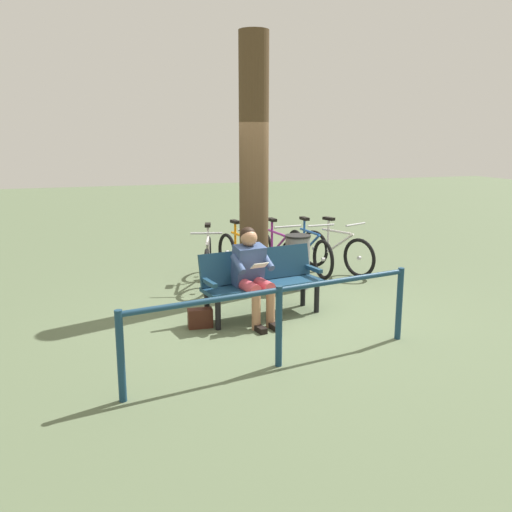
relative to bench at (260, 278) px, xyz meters
name	(u,v)px	position (x,y,z in m)	size (l,w,h in m)	color
ground_plane	(280,313)	(-0.28, 0.00, -0.51)	(40.00, 40.00, 0.00)	#566647
bench	(260,278)	(0.00, 0.00, 0.00)	(1.66, 0.73, 0.87)	navy
person_reading	(252,270)	(0.18, 0.20, 0.16)	(0.53, 0.81, 1.20)	#334772
handbag	(200,318)	(0.86, 0.22, -0.39)	(0.30, 0.14, 0.24)	#3F1E14
tree_trunk	(254,168)	(-0.25, -1.03, 1.36)	(0.43, 0.43, 3.73)	#4C3823
litter_bin	(297,262)	(-0.97, -1.06, -0.09)	(0.39, 0.39, 0.83)	slate
bicycle_orange	(336,251)	(-2.00, -1.81, -0.15)	(0.73, 1.58, 0.94)	black
bicycle_purple	(309,252)	(-1.55, -1.93, -0.15)	(0.48, 1.68, 0.94)	black
bicycle_green	(276,253)	(-0.97, -1.99, -0.15)	(0.48, 1.68, 0.94)	black
bicycle_blue	(240,256)	(-0.33, -1.98, -0.15)	(0.48, 1.67, 0.94)	black
bicycle_silver	(208,261)	(0.27, -1.80, -0.15)	(0.60, 1.64, 0.94)	black
railing_fence	(279,310)	(0.35, 1.60, 0.09)	(3.25, 0.62, 0.85)	navy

